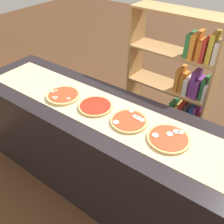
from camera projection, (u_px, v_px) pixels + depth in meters
ground_plane at (112, 189)px, 2.32m from camera, size 12.00×12.00×0.00m
counter at (112, 157)px, 2.05m from camera, size 2.61×0.67×0.90m
parchment_paper at (112, 114)px, 1.77m from camera, size 2.35×0.41×0.00m
pizza_mushroom_0 at (63, 95)px, 1.95m from camera, size 0.27×0.27×0.03m
pizza_plain_1 at (95, 106)px, 1.83m from camera, size 0.26×0.26×0.02m
pizza_mozzarella_2 at (129, 121)px, 1.70m from camera, size 0.26×0.26×0.02m
pizza_mozzarella_3 at (168, 138)px, 1.56m from camera, size 0.28×0.28×0.02m
bookshelf at (180, 90)px, 2.38m from camera, size 0.85×0.30×1.44m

